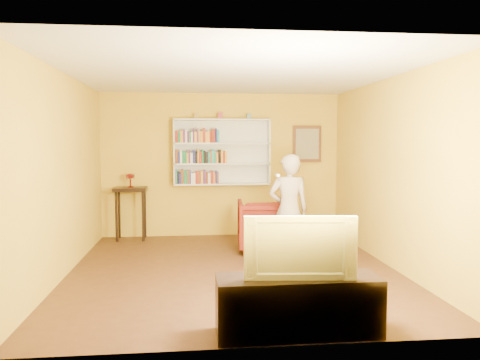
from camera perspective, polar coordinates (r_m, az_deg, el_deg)
The scene contains 16 objects.
room_shell at distance 6.46m, azimuth -0.83°, elevation -2.17°, with size 5.30×5.80×2.88m.
bookshelf at distance 8.82m, azimuth -2.24°, elevation 3.40°, with size 1.80×0.29×1.23m.
books_row_lower at distance 8.71m, azimuth -5.27°, elevation 0.32°, with size 0.79×0.19×0.27m.
books_row_middle at distance 8.70m, azimuth -4.74°, elevation 2.81°, with size 0.94×0.19×0.26m.
books_row_upper at distance 8.69m, azimuth -5.15°, elevation 5.30°, with size 0.81×0.19×0.27m.
ornament_left at distance 8.75m, azimuth -5.40°, elevation 7.75°, with size 0.07×0.07×0.10m, color #A88030.
ornament_centre at distance 8.77m, azimuth -2.44°, elevation 7.84°, with size 0.09×0.09×0.12m, color #A0353E.
ornament_right at distance 8.82m, azimuth 1.08°, elevation 7.77°, with size 0.08×0.08×0.10m, color slate.
framed_painting at distance 9.12m, azimuth 8.17°, elevation 4.38°, with size 0.55×0.05×0.70m.
console_table at distance 8.76m, azimuth -13.19°, elevation -1.96°, with size 0.59×0.45×0.96m.
ruby_lustre at distance 8.73m, azimuth -13.23°, elevation 0.31°, with size 0.15×0.16×0.25m.
armchair at distance 7.72m, azimuth 3.15°, elevation -5.53°, with size 0.90×0.92×0.84m, color #4A0805.
person at distance 6.75m, azimuth 5.97°, elevation -3.69°, with size 0.59×0.39×1.61m, color #7F6D5D.
game_remote at distance 6.39m, azimuth 4.58°, elevation 0.60°, with size 0.04×0.15×0.04m, color white.
tv_cabinet at distance 4.51m, azimuth 7.11°, elevation -14.94°, with size 1.51×0.45×0.54m, color black.
television at distance 4.35m, azimuth 7.18°, elevation -7.95°, with size 1.01×0.13×0.58m, color black.
Camera 1 is at (-0.57, -6.39, 1.77)m, focal length 35.00 mm.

